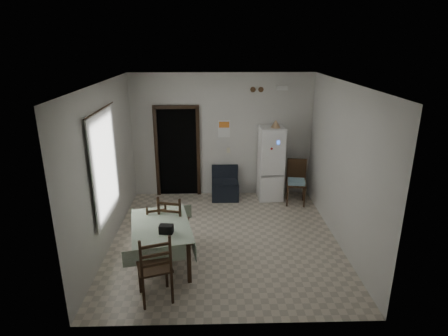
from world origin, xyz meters
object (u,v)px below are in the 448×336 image
navy_seat (225,183)px  dining_chair_far_left (156,225)px  corner_chair (296,183)px  dining_chair_far_right (174,221)px  dining_table (162,245)px  dining_chair_near_head (154,266)px  fridge (271,163)px

navy_seat → dining_chair_far_left: (-1.31, -2.15, 0.05)m
corner_chair → dining_chair_far_right: size_ratio=0.97×
dining_chair_far_left → corner_chair: bearing=-164.3°
dining_chair_far_right → dining_table: bearing=88.3°
dining_table → dining_chair_far_left: (-0.17, 0.59, 0.07)m
corner_chair → dining_chair_near_head: (-2.72, -3.28, 0.03)m
corner_chair → dining_chair_far_left: corner_chair is taller
navy_seat → dining_chair_far_right: size_ratio=0.72×
corner_chair → dining_table: size_ratio=0.73×
navy_seat → dining_chair_far_left: bearing=-121.1°
navy_seat → fridge: bearing=0.2°
dining_table → dining_chair_near_head: dining_chair_near_head is taller
navy_seat → corner_chair: size_ratio=0.74×
navy_seat → dining_chair_far_right: bearing=-113.8°
dining_table → dining_chair_far_left: 0.62m
fridge → navy_seat: size_ratio=2.29×
dining_table → dining_chair_far_right: (0.15, 0.54, 0.16)m
navy_seat → corner_chair: bearing=-11.5°
corner_chair → dining_chair_near_head: dining_chair_near_head is taller
navy_seat → dining_chair_near_head: bearing=-106.9°
dining_chair_far_right → navy_seat: bearing=-99.9°
fridge → dining_chair_far_left: (-2.37, -2.15, -0.43)m
dining_chair_far_left → dining_table: bearing=90.3°
dining_chair_far_right → corner_chair: bearing=-130.1°
navy_seat → dining_table: size_ratio=0.54×
corner_chair → dining_chair_near_head: size_ratio=0.94×
navy_seat → corner_chair: 1.64m
fridge → dining_chair_far_left: size_ratio=2.00×
navy_seat → dining_chair_near_head: dining_chair_near_head is taller
corner_chair → navy_seat: bearing=177.3°
navy_seat → dining_table: 2.96m
fridge → dining_chair_near_head: (-2.18, -3.61, -0.32)m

